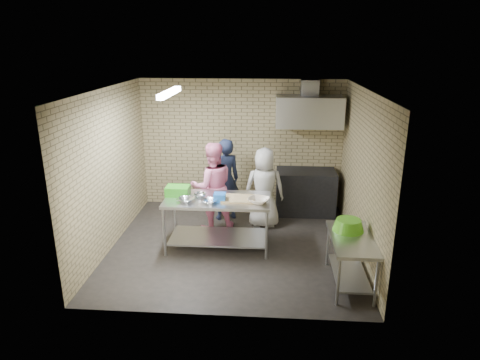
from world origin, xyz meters
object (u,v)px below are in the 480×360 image
(woman_pink, at_px, (212,187))
(blue_tub, at_px, (220,197))
(prep_table, at_px, (218,223))
(woman_white, at_px, (264,188))
(side_counter, at_px, (350,261))
(bottle_green, at_px, (331,115))
(bottle_red, at_px, (311,114))
(green_basin, at_px, (348,225))
(stove, at_px, (305,192))
(man_navy, at_px, (225,180))
(green_crate, at_px, (178,191))

(woman_pink, bearing_deg, blue_tub, 88.26)
(prep_table, height_order, woman_white, woman_white)
(side_counter, bearing_deg, woman_pink, 140.99)
(prep_table, xyz_separation_m, bottle_green, (2.06, 1.93, 1.57))
(blue_tub, distance_m, bottle_red, 2.80)
(green_basin, height_order, woman_white, woman_white)
(stove, distance_m, man_navy, 1.72)
(prep_table, height_order, green_crate, green_crate)
(prep_table, xyz_separation_m, stove, (1.61, 1.69, 0.00))
(woman_pink, bearing_deg, woman_white, 173.71)
(bottle_red, height_order, woman_pink, bottle_red)
(prep_table, height_order, stove, stove)
(side_counter, height_order, stove, stove)
(green_crate, relative_size, woman_pink, 0.24)
(prep_table, height_order, blue_tub, blue_tub)
(man_navy, bearing_deg, woman_white, 135.31)
(stove, distance_m, blue_tub, 2.43)
(bottle_red, height_order, woman_white, bottle_red)
(bottle_red, bearing_deg, green_basin, -82.10)
(prep_table, relative_size, man_navy, 1.08)
(prep_table, relative_size, blue_tub, 9.00)
(bottle_red, bearing_deg, green_crate, -142.62)
(side_counter, xyz_separation_m, bottle_green, (0.00, 2.99, 1.64))
(blue_tub, xyz_separation_m, green_basin, (1.99, -0.71, -0.12))
(green_crate, bearing_deg, woman_white, 29.36)
(man_navy, relative_size, woman_white, 1.06)
(woman_pink, bearing_deg, man_navy, -128.23)
(stove, distance_m, green_crate, 2.84)
(bottle_red, bearing_deg, woman_white, -132.33)
(stove, height_order, woman_white, woman_white)
(woman_pink, xyz_separation_m, woman_white, (0.96, 0.19, -0.06))
(green_crate, relative_size, bottle_red, 2.20)
(green_basin, relative_size, woman_white, 0.30)
(green_basin, height_order, bottle_green, bottle_green)
(bottle_red, distance_m, man_navy, 2.17)
(bottle_green, bearing_deg, woman_pink, -152.69)
(stove, distance_m, bottle_red, 1.60)
(blue_tub, distance_m, woman_pink, 0.90)
(green_basin, distance_m, bottle_red, 3.01)
(prep_table, height_order, side_counter, prep_table)
(green_crate, relative_size, woman_white, 0.26)
(stove, distance_m, bottle_green, 1.65)
(prep_table, height_order, bottle_red, bottle_red)
(green_basin, height_order, bottle_red, bottle_red)
(green_basin, bearing_deg, stove, 99.76)
(blue_tub, distance_m, man_navy, 1.35)
(green_crate, xyz_separation_m, bottle_green, (2.76, 1.81, 1.05))
(woman_pink, bearing_deg, prep_table, 86.70)
(bottle_green, bearing_deg, man_navy, -161.77)
(man_navy, height_order, woman_white, man_navy)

